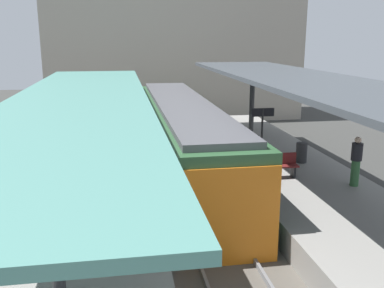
{
  "coord_description": "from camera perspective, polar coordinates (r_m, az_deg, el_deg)",
  "views": [
    {
      "loc": [
        -2.52,
        -12.37,
        5.85
      ],
      "look_at": [
        0.06,
        3.08,
        1.96
      ],
      "focal_mm": 40.11,
      "sensor_mm": 36.0,
      "label": 1
    }
  ],
  "objects": [
    {
      "name": "ground_plane",
      "position": [
        13.92,
        1.89,
        -10.93
      ],
      "size": [
        80.0,
        80.0,
        0.0
      ],
      "primitive_type": "plane",
      "color": "#383835"
    },
    {
      "name": "commuter_train",
      "position": [
        18.06,
        -1.19,
        0.74
      ],
      "size": [
        2.78,
        15.65,
        3.1
      ],
      "color": "#2D5633",
      "rests_on": "track_ballast"
    },
    {
      "name": "litter_bin",
      "position": [
        17.65,
        14.35,
        -1.11
      ],
      "size": [
        0.44,
        0.44,
        0.8
      ],
      "primitive_type": "cylinder",
      "color": "#2D2D30",
      "rests_on": "platform_right"
    },
    {
      "name": "platform_sign",
      "position": [
        16.92,
        9.34,
        2.76
      ],
      "size": [
        0.9,
        0.08,
        2.21
      ],
      "color": "#262628",
      "rests_on": "platform_right"
    },
    {
      "name": "rail_far_side",
      "position": [
        13.96,
        4.84,
        -9.68
      ],
      "size": [
        0.08,
        28.0,
        0.14
      ],
      "primitive_type": "cube",
      "color": "slate",
      "rests_on": "track_ballast"
    },
    {
      "name": "platform_left",
      "position": [
        13.54,
        -14.3,
        -9.79
      ],
      "size": [
        4.4,
        28.0,
        1.0
      ],
      "primitive_type": "cube",
      "color": "gray",
      "rests_on": "ground_plane"
    },
    {
      "name": "canopy_right",
      "position": [
        15.23,
        15.26,
        7.89
      ],
      "size": [
        4.18,
        21.0,
        3.5
      ],
      "color": "#333335",
      "rests_on": "platform_right"
    },
    {
      "name": "platform_bench",
      "position": [
        15.56,
        11.38,
        -2.71
      ],
      "size": [
        1.4,
        0.41,
        0.86
      ],
      "color": "black",
      "rests_on": "platform_right"
    },
    {
      "name": "passenger_near_bench",
      "position": [
        15.28,
        20.99,
        -2.07
      ],
      "size": [
        0.36,
        0.36,
        1.7
      ],
      "color": "#386B3D",
      "rests_on": "platform_right"
    },
    {
      "name": "canopy_left",
      "position": [
        13.96,
        -14.71,
        5.7
      ],
      "size": [
        4.18,
        21.0,
        3.08
      ],
      "color": "#333335",
      "rests_on": "platform_left"
    },
    {
      "name": "track_ballast",
      "position": [
        13.88,
        1.9,
        -10.55
      ],
      "size": [
        3.2,
        28.0,
        0.2
      ],
      "primitive_type": "cube",
      "color": "#59544C",
      "rests_on": "ground_plane"
    },
    {
      "name": "platform_right",
      "position": [
        14.89,
        16.54,
        -7.73
      ],
      "size": [
        4.4,
        28.0,
        1.0
      ],
      "primitive_type": "cube",
      "color": "gray",
      "rests_on": "ground_plane"
    },
    {
      "name": "station_building_backdrop",
      "position": [
        32.62,
        -2.42,
        13.32
      ],
      "size": [
        18.0,
        6.0,
        11.0
      ],
      "primitive_type": "cube",
      "color": "#A89E8E",
      "rests_on": "ground_plane"
    },
    {
      "name": "rail_near_side",
      "position": [
        13.69,
        -1.1,
        -10.11
      ],
      "size": [
        0.08,
        28.0,
        0.14
      ],
      "primitive_type": "cube",
      "color": "slate",
      "rests_on": "track_ballast"
    }
  ]
}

